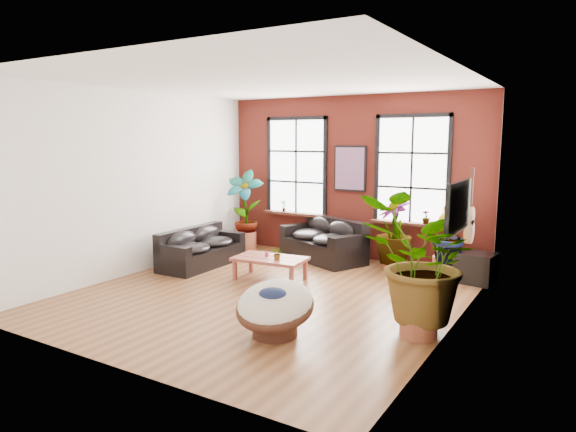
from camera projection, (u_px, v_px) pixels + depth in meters
name	position (u px, v px, depth m)	size (l,w,h in m)	color
room	(274.00, 190.00, 8.49)	(6.04, 6.54, 3.54)	brown
sofa_back	(325.00, 241.00, 11.02)	(2.14, 1.64, 0.89)	black
sofa_left	(200.00, 249.00, 10.52)	(0.86, 1.96, 0.77)	black
coffee_table	(270.00, 260.00, 9.45)	(1.37, 0.87, 0.50)	brown
papasan_chair	(275.00, 307.00, 6.74)	(1.20, 1.21, 0.78)	#422317
poster	(350.00, 168.00, 11.02)	(0.74, 0.06, 0.98)	black
tv_wall_unit	(462.00, 212.00, 7.40)	(0.13, 1.86, 1.20)	black
media_box	(476.00, 268.00, 9.26)	(0.73, 0.64, 0.55)	black
pot_back_left	(244.00, 240.00, 12.12)	(0.65, 0.65, 0.42)	#974B31
pot_back_right	(446.00, 266.00, 9.77)	(0.62, 0.62, 0.36)	#974B31
pot_right_wall	(419.00, 323.00, 6.75)	(0.64, 0.64, 0.36)	#974B31
pot_mid	(394.00, 261.00, 10.19)	(0.61, 0.61, 0.36)	#974B31
floor_plant_back_left	(245.00, 207.00, 12.00)	(0.91, 0.61, 1.72)	#1F4612
floor_plant_back_right	(448.00, 234.00, 9.64)	(0.73, 0.59, 1.33)	#1F4612
floor_plant_right_wall	(420.00, 261.00, 6.67)	(1.52, 1.32, 1.69)	#1F4612
floor_plant_mid	(394.00, 230.00, 10.10)	(0.74, 0.74, 1.33)	#1F4612
table_plant	(278.00, 253.00, 9.25)	(0.21, 0.18, 0.23)	#1F4612
sill_plant_left	(284.00, 206.00, 11.96)	(0.14, 0.10, 0.27)	#1F4612
sill_plant_right	(426.00, 217.00, 10.25)	(0.15, 0.15, 0.27)	#1F4612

